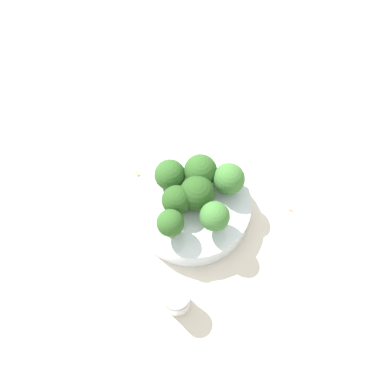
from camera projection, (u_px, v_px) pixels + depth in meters
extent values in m
plane|color=beige|center=(192.00, 213.00, 0.66)|extent=(3.00, 3.00, 0.00)
cylinder|color=silver|center=(192.00, 207.00, 0.64)|extent=(0.20, 0.20, 0.04)
cylinder|color=#7A9E5B|center=(228.00, 186.00, 0.62)|extent=(0.02, 0.02, 0.03)
sphere|color=#3D7533|center=(229.00, 179.00, 0.60)|extent=(0.05, 0.05, 0.05)
cylinder|color=#8EB770|center=(200.00, 178.00, 0.63)|extent=(0.02, 0.02, 0.02)
sphere|color=#2D5B23|center=(200.00, 171.00, 0.61)|extent=(0.05, 0.05, 0.05)
cylinder|color=#7A9E5B|center=(197.00, 197.00, 0.61)|extent=(0.02, 0.02, 0.02)
sphere|color=#28511E|center=(198.00, 191.00, 0.59)|extent=(0.06, 0.06, 0.06)
cylinder|color=#8EB770|center=(177.00, 206.00, 0.60)|extent=(0.02, 0.02, 0.02)
sphere|color=#28511E|center=(177.00, 200.00, 0.58)|extent=(0.05, 0.05, 0.05)
cylinder|color=#84AD66|center=(171.00, 229.00, 0.58)|extent=(0.02, 0.02, 0.03)
sphere|color=#2D5B23|center=(170.00, 223.00, 0.56)|extent=(0.04, 0.04, 0.04)
cylinder|color=#8EB770|center=(171.00, 180.00, 0.63)|extent=(0.02, 0.02, 0.02)
sphere|color=#2D5B23|center=(170.00, 175.00, 0.61)|extent=(0.05, 0.05, 0.05)
cylinder|color=#84AD66|center=(214.00, 223.00, 0.58)|extent=(0.01, 0.01, 0.03)
sphere|color=#3D7533|center=(215.00, 216.00, 0.56)|extent=(0.05, 0.05, 0.05)
cylinder|color=silver|center=(177.00, 301.00, 0.56)|extent=(0.04, 0.04, 0.04)
cylinder|color=gray|center=(176.00, 296.00, 0.54)|extent=(0.04, 0.04, 0.01)
cube|color=tan|center=(137.00, 173.00, 0.69)|extent=(0.01, 0.01, 0.01)
cube|color=tan|center=(291.00, 209.00, 0.66)|extent=(0.01, 0.01, 0.01)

